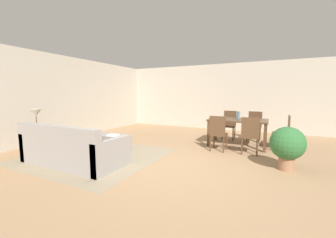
{
  "coord_description": "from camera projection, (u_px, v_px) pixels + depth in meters",
  "views": [
    {
      "loc": [
        1.61,
        -3.81,
        1.46
      ],
      "look_at": [
        -0.83,
        1.15,
        0.81
      ],
      "focal_mm": 22.3,
      "sensor_mm": 36.0,
      "label": 1
    }
  ],
  "objects": [
    {
      "name": "ground_plane",
      "position": [
        180.0,
        166.0,
        4.27
      ],
      "size": [
        10.8,
        10.8,
        0.0
      ],
      "primitive_type": "plane",
      "color": "#9E7A56"
    },
    {
      "name": "wall_back",
      "position": [
        228.0,
        97.0,
        8.57
      ],
      "size": [
        9.0,
        0.12,
        2.7
      ],
      "primitive_type": "cube",
      "color": "#BCB2A0",
      "rests_on": "ground_plane"
    },
    {
      "name": "wall_left",
      "position": [
        54.0,
        98.0,
        6.54
      ],
      "size": [
        0.12,
        11.0,
        2.7
      ],
      "primitive_type": "cube",
      "color": "#BCB2A0",
      "rests_on": "ground_plane"
    },
    {
      "name": "area_rug",
      "position": [
        95.0,
        156.0,
        4.96
      ],
      "size": [
        3.0,
        2.8,
        0.01
      ],
      "primitive_type": "cube",
      "color": "gray",
      "rests_on": "ground_plane"
    },
    {
      "name": "couch",
      "position": [
        72.0,
        150.0,
        4.4
      ],
      "size": [
        2.22,
        0.99,
        0.86
      ],
      "color": "gray",
      "rests_on": "ground_plane"
    },
    {
      "name": "ottoman_table",
      "position": [
        111.0,
        142.0,
        5.42
      ],
      "size": [
        0.96,
        0.45,
        0.42
      ],
      "color": "gray",
      "rests_on": "ground_plane"
    },
    {
      "name": "side_table",
      "position": [
        38.0,
        135.0,
        5.13
      ],
      "size": [
        0.4,
        0.4,
        0.58
      ],
      "color": "olive",
      "rests_on": "ground_plane"
    },
    {
      "name": "table_lamp",
      "position": [
        36.0,
        114.0,
        5.07
      ],
      "size": [
        0.26,
        0.26,
        0.53
      ],
      "color": "brown",
      "rests_on": "side_table"
    },
    {
      "name": "dining_table",
      "position": [
        238.0,
        122.0,
        5.92
      ],
      "size": [
        1.57,
        0.99,
        0.76
      ],
      "color": "#513823",
      "rests_on": "ground_plane"
    },
    {
      "name": "dining_chair_near_left",
      "position": [
        218.0,
        131.0,
        5.33
      ],
      "size": [
        0.41,
        0.41,
        0.92
      ],
      "color": "#513823",
      "rests_on": "ground_plane"
    },
    {
      "name": "dining_chair_near_right",
      "position": [
        250.0,
        134.0,
        5.02
      ],
      "size": [
        0.42,
        0.42,
        0.92
      ],
      "color": "#513823",
      "rests_on": "ground_plane"
    },
    {
      "name": "dining_chair_far_left",
      "position": [
        229.0,
        123.0,
        6.85
      ],
      "size": [
        0.4,
        0.4,
        0.92
      ],
      "color": "#513823",
      "rests_on": "ground_plane"
    },
    {
      "name": "dining_chair_far_right",
      "position": [
        254.0,
        124.0,
        6.57
      ],
      "size": [
        0.43,
        0.43,
        0.92
      ],
      "color": "#513823",
      "rests_on": "ground_plane"
    },
    {
      "name": "dining_chair_head_east",
      "position": [
        284.0,
        131.0,
        5.42
      ],
      "size": [
        0.41,
        0.41,
        0.92
      ],
      "color": "#513823",
      "rests_on": "ground_plane"
    },
    {
      "name": "vase_centerpiece",
      "position": [
        238.0,
        115.0,
        5.89
      ],
      "size": [
        0.08,
        0.08,
        0.22
      ],
      "primitive_type": "cylinder",
      "color": "slate",
      "rests_on": "dining_table"
    },
    {
      "name": "book_on_ottoman",
      "position": [
        113.0,
        135.0,
        5.29
      ],
      "size": [
        0.28,
        0.23,
        0.03
      ],
      "primitive_type": "cube",
      "rotation": [
        0.0,
        0.0,
        0.14
      ],
      "color": "silver",
      "rests_on": "ottoman_table"
    },
    {
      "name": "potted_plant",
      "position": [
        287.0,
        145.0,
        4.0
      ],
      "size": [
        0.64,
        0.64,
        0.85
      ],
      "color": "#996B4C",
      "rests_on": "ground_plane"
    }
  ]
}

